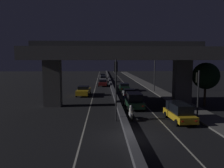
# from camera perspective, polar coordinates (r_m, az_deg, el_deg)

# --- Properties ---
(ground_plane) EXTENTS (200.00, 200.00, 0.00)m
(ground_plane) POSITION_cam_1_polar(r_m,az_deg,el_deg) (16.74, 4.44, -13.72)
(ground_plane) COLOR black
(lane_line_left_inner) EXTENTS (0.12, 126.00, 0.00)m
(lane_line_left_inner) POSITION_cam_1_polar(r_m,az_deg,el_deg) (50.97, -4.20, -0.25)
(lane_line_left_inner) COLOR beige
(lane_line_left_inner) RESTS_ON ground_plane
(lane_line_right_inner) EXTENTS (0.12, 126.00, 0.00)m
(lane_line_right_inner) POSITION_cam_1_polar(r_m,az_deg,el_deg) (51.23, 3.66, -0.21)
(lane_line_right_inner) COLOR beige
(lane_line_right_inner) RESTS_ON ground_plane
(median_divider) EXTENTS (0.59, 126.00, 0.42)m
(median_divider) POSITION_cam_1_polar(r_m,az_deg,el_deg) (50.96, -0.26, 0.00)
(median_divider) COLOR #4C4C51
(median_divider) RESTS_ON ground_plane
(sidewalk_right) EXTENTS (2.67, 126.00, 0.15)m
(sidewalk_right) POSITION_cam_1_polar(r_m,az_deg,el_deg) (45.17, 10.72, -1.08)
(sidewalk_right) COLOR #5B5956
(sidewalk_right) RESTS_ON ground_plane
(elevated_overpass) EXTENTS (21.64, 9.17, 8.05)m
(elevated_overpass) POSITION_cam_1_polar(r_m,az_deg,el_deg) (27.20, 1.63, 7.04)
(elevated_overpass) COLOR #5B5956
(elevated_overpass) RESTS_ON ground_plane
(traffic_light_left_of_median) EXTENTS (0.30, 0.49, 5.79)m
(traffic_light_left_of_median) POSITION_cam_1_polar(r_m,az_deg,el_deg) (20.28, 1.05, 1.16)
(traffic_light_left_of_median) COLOR black
(traffic_light_left_of_median) RESTS_ON ground_plane
(traffic_light_right_of_median) EXTENTS (0.30, 0.49, 4.76)m
(traffic_light_right_of_median) POSITION_cam_1_polar(r_m,az_deg,el_deg) (22.24, 21.55, -0.57)
(traffic_light_right_of_median) COLOR black
(traffic_light_right_of_median) RESTS_ON ground_plane
(street_lamp) EXTENTS (2.40, 0.32, 7.69)m
(street_lamp) POSITION_cam_1_polar(r_m,az_deg,el_deg) (40.31, 10.62, 4.49)
(street_lamp) COLOR #2D2D30
(street_lamp) RESTS_ON ground_plane
(car_taxi_yellow_lead) EXTENTS (2.01, 4.43, 1.71)m
(car_taxi_yellow_lead) POSITION_cam_1_polar(r_m,az_deg,el_deg) (21.51, 17.16, -6.96)
(car_taxi_yellow_lead) COLOR gold
(car_taxi_yellow_lead) RESTS_ON ground_plane
(car_dark_green_second) EXTENTS (2.02, 3.98, 1.86)m
(car_dark_green_second) POSITION_cam_1_polar(r_m,az_deg,el_deg) (26.05, 5.84, -4.28)
(car_dark_green_second) COLOR black
(car_dark_green_second) RESTS_ON ground_plane
(car_silver_third) EXTENTS (1.91, 4.17, 1.42)m
(car_silver_third) POSITION_cam_1_polar(r_m,az_deg,el_deg) (32.93, 4.59, -2.51)
(car_silver_third) COLOR gray
(car_silver_third) RESTS_ON ground_plane
(car_dark_green_fourth) EXTENTS (2.04, 4.85, 1.43)m
(car_dark_green_fourth) POSITION_cam_1_polar(r_m,az_deg,el_deg) (41.29, 3.23, -0.73)
(car_dark_green_fourth) COLOR black
(car_dark_green_fourth) RESTS_ON ground_plane
(car_taxi_yellow_lead_oncoming) EXTENTS (2.21, 4.70, 1.54)m
(car_taxi_yellow_lead_oncoming) POSITION_cam_1_polar(r_m,az_deg,el_deg) (35.77, -7.46, -1.79)
(car_taxi_yellow_lead_oncoming) COLOR gold
(car_taxi_yellow_lead_oncoming) RESTS_ON ground_plane
(car_dark_red_second_oncoming) EXTENTS (2.12, 4.41, 1.38)m
(car_dark_red_second_oncoming) POSITION_cam_1_polar(r_m,az_deg,el_deg) (48.67, -2.37, 0.29)
(car_dark_red_second_oncoming) COLOR #591414
(car_dark_red_second_oncoming) RESTS_ON ground_plane
(car_white_third_oncoming) EXTENTS (1.88, 4.71, 1.65)m
(car_white_third_oncoming) POSITION_cam_1_polar(r_m,az_deg,el_deg) (57.99, -2.38, 1.39)
(car_white_third_oncoming) COLOR silver
(car_white_third_oncoming) RESTS_ON ground_plane
(car_white_fourth_oncoming) EXTENTS (1.95, 4.51, 1.45)m
(car_white_fourth_oncoming) POSITION_cam_1_polar(r_m,az_deg,el_deg) (69.24, -2.46, 2.09)
(car_white_fourth_oncoming) COLOR silver
(car_white_fourth_oncoming) RESTS_ON ground_plane
(motorcycle_white_filtering_near) EXTENTS (0.33, 1.89, 1.42)m
(motorcycle_white_filtering_near) POSITION_cam_1_polar(r_m,az_deg,el_deg) (21.28, 4.94, -7.68)
(motorcycle_white_filtering_near) COLOR black
(motorcycle_white_filtering_near) RESTS_ON ground_plane
(motorcycle_black_filtering_mid) EXTENTS (0.33, 1.87, 1.40)m
(motorcycle_black_filtering_mid) POSITION_cam_1_polar(r_m,az_deg,el_deg) (28.24, 3.36, -4.22)
(motorcycle_black_filtering_mid) COLOR black
(motorcycle_black_filtering_mid) RESTS_ON ground_plane
(pedestrian_on_sidewalk) EXTENTS (0.36, 0.36, 1.68)m
(pedestrian_on_sidewalk) POSITION_cam_1_polar(r_m,az_deg,el_deg) (31.67, 17.50, -2.66)
(pedestrian_on_sidewalk) COLOR black
(pedestrian_on_sidewalk) RESTS_ON sidewalk_right
(roadside_tree_kerbside_near) EXTENTS (3.30, 3.30, 5.44)m
(roadside_tree_kerbside_near) POSITION_cam_1_polar(r_m,az_deg,el_deg) (29.43, 23.28, 1.93)
(roadside_tree_kerbside_near) COLOR #38281C
(roadside_tree_kerbside_near) RESTS_ON ground_plane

